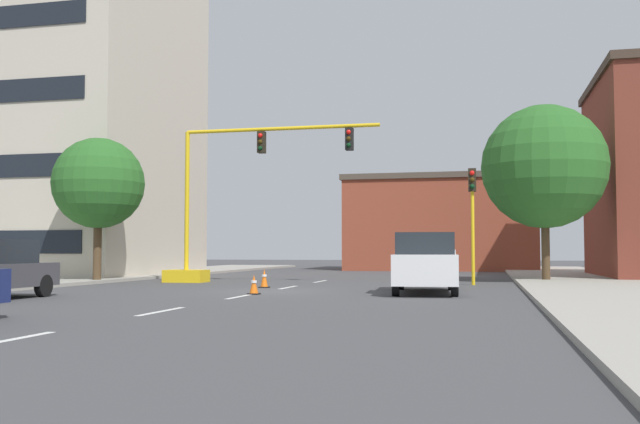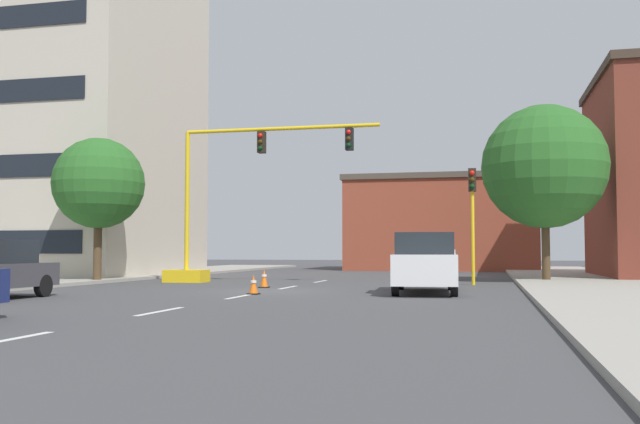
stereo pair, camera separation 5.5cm
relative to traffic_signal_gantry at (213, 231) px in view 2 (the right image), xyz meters
name	(u,v)px [view 2 (the right image)]	position (x,y,z in m)	size (l,w,h in m)	color
ground_plane	(269,291)	(4.40, -5.85, -2.28)	(160.00, 160.00, 0.00)	#424244
sidewalk_left	(91,278)	(-7.26, 2.15, -2.21)	(6.00, 56.00, 0.14)	#9E998E
sidewalk_right	(590,282)	(16.05, 2.15, -2.21)	(6.00, 56.00, 0.14)	#9E998E
lane_stripe_seg_0	(5,340)	(4.40, -19.85, -2.27)	(0.16, 2.40, 0.01)	silver
lane_stripe_seg_1	(160,311)	(4.40, -14.35, -2.27)	(0.16, 2.40, 0.01)	silver
lane_stripe_seg_2	(240,296)	(4.40, -8.85, -2.27)	(0.16, 2.40, 0.01)	silver
lane_stripe_seg_3	(288,287)	(4.40, -3.35, -2.27)	(0.16, 2.40, 0.01)	silver
lane_stripe_seg_4	(320,281)	(4.40, 2.15, -2.27)	(0.16, 2.40, 0.01)	silver
building_tall_left	(60,82)	(-11.86, 6.12, 8.79)	(13.57, 12.71, 22.13)	beige
building_brick_center	(442,224)	(8.67, 23.54, 1.11)	(13.58, 9.28, 6.76)	brown
traffic_signal_gantry	(213,231)	(0.00, 0.00, 0.00)	(9.65, 1.20, 6.83)	yellow
traffic_light_pole_right	(472,199)	(11.29, 0.19, 1.25)	(0.32, 0.47, 4.80)	yellow
tree_right_mid	(544,167)	(14.39, 3.20, 2.86)	(5.51, 5.51, 7.90)	#4C3823
tree_left_near	(99,184)	(-4.82, -1.46, 2.09)	(4.00, 4.00, 6.39)	#4C3823
pickup_truck_white	(425,264)	(9.81, -5.74, -1.30)	(2.39, 5.53, 1.99)	white
traffic_cone_roadside_a	(254,285)	(4.48, -7.75, -1.97)	(0.36, 0.36, 0.64)	black
traffic_cone_roadside_b	(264,278)	(3.56, -3.73, -1.92)	(0.36, 0.36, 0.72)	black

